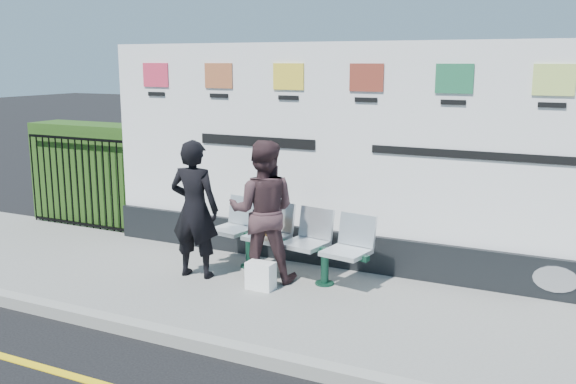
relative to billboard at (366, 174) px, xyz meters
The scene contains 10 objects.
pavement 1.98m from the billboard, 110.32° to the right, with size 14.00×3.00×0.12m, color gray.
kerb 3.19m from the billboard, 99.95° to the right, with size 14.00×0.18×0.14m, color gray.
billboard is the anchor object (origin of this frame).
hedge 5.11m from the billboard, behind, with size 2.35×0.70×1.70m, color #254815.
railing 5.10m from the billboard, behind, with size 2.05×0.06×1.54m, color black, non-canonical shape.
bench 1.52m from the billboard, 139.68° to the right, with size 2.32×0.60×0.50m, color silver, non-canonical shape.
woman_left 2.28m from the billboard, 146.25° to the right, with size 0.65×0.43×1.79m, color black.
woman_right 1.47m from the billboard, 135.93° to the right, with size 0.88×0.68×1.80m, color #3B2629.
handbag_brown 1.48m from the billboard, 149.80° to the right, with size 0.30×0.13×0.23m, color #301F0D.
carrier_bag_white 1.94m from the billboard, 123.78° to the right, with size 0.34×0.20×0.34m, color white.
Camera 1 is at (3.24, -4.03, 2.88)m, focal length 40.00 mm.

